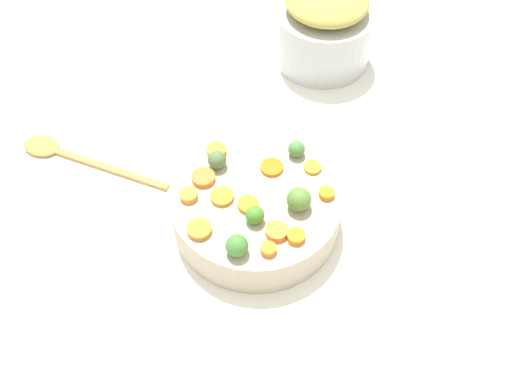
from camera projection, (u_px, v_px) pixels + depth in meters
name	position (u px, v px, depth m)	size (l,w,h in m)	color
tabletop	(240.00, 243.00, 1.00)	(2.40, 2.40, 0.02)	white
serving_bowl_carrots	(256.00, 209.00, 0.98)	(0.29, 0.29, 0.07)	#B9AA93
metal_pot	(323.00, 36.00, 1.23)	(0.21, 0.21, 0.12)	#B3B5B6
stuffing_mound	(327.00, 2.00, 1.17)	(0.17, 0.17, 0.05)	tan
carrot_slice_0	(216.00, 151.00, 1.01)	(0.03, 0.03, 0.01)	orange
carrot_slice_1	(327.00, 193.00, 0.95)	(0.03, 0.03, 0.01)	orange
carrot_slice_2	(190.00, 194.00, 0.95)	(0.03, 0.03, 0.01)	orange
carrot_slice_3	(199.00, 229.00, 0.91)	(0.04, 0.04, 0.01)	orange
carrot_slice_4	(203.00, 178.00, 0.97)	(0.04, 0.04, 0.01)	orange
carrot_slice_5	(222.00, 197.00, 0.95)	(0.04, 0.04, 0.01)	orange
carrot_slice_6	(248.00, 205.00, 0.94)	(0.03, 0.03, 0.01)	orange
carrot_slice_7	(268.00, 249.00, 0.89)	(0.02, 0.02, 0.01)	orange
carrot_slice_8	(296.00, 236.00, 0.90)	(0.03, 0.03, 0.01)	orange
carrot_slice_9	(272.00, 167.00, 0.99)	(0.04, 0.04, 0.01)	orange
carrot_slice_10	(277.00, 231.00, 0.91)	(0.04, 0.04, 0.01)	orange
carrot_slice_11	(313.00, 167.00, 0.99)	(0.03, 0.03, 0.01)	orange
brussels_sprout_0	(237.00, 246.00, 0.88)	(0.04, 0.04, 0.04)	#448235
brussels_sprout_1	(299.00, 199.00, 0.93)	(0.04, 0.04, 0.04)	#5C8437
brussels_sprout_2	(217.00, 160.00, 0.98)	(0.03, 0.03, 0.03)	#517242
brussels_sprout_3	(254.00, 217.00, 0.91)	(0.03, 0.03, 0.03)	#4A8829
brussels_sprout_4	(297.00, 149.00, 1.00)	(0.03, 0.03, 0.03)	#4C8440
wooden_spoon	(64.00, 154.00, 1.10)	(0.31, 0.05, 0.01)	#AF8545
dish_towel	(179.00, 381.00, 0.84)	(0.14, 0.12, 0.01)	beige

